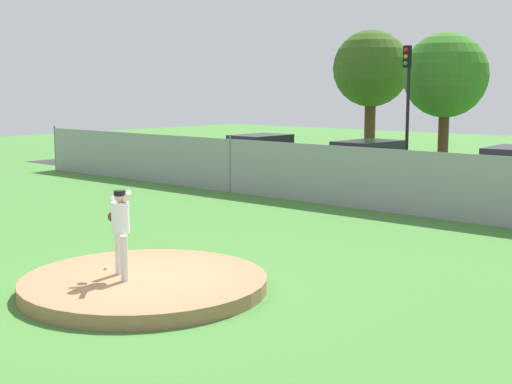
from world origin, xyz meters
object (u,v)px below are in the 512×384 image
(baseball, at_px, (106,267))
(parked_car_slate, at_px, (260,155))
(parked_car_red, at_px, (367,165))
(pitcher_youth, at_px, (120,224))
(traffic_light_near, at_px, (407,88))

(baseball, distance_m, parked_car_slate, 17.28)
(baseball, distance_m, parked_car_red, 14.92)
(pitcher_youth, distance_m, parked_car_red, 15.24)
(baseball, bearing_deg, parked_car_red, 102.66)
(pitcher_youth, relative_size, traffic_light_near, 0.30)
(parked_car_red, bearing_deg, traffic_light_near, 99.58)
(parked_car_red, xyz_separation_m, traffic_light_near, (-0.70, 4.15, 2.82))
(pitcher_youth, height_order, parked_car_slate, pitcher_youth)
(traffic_light_near, bearing_deg, parked_car_slate, -141.42)
(parked_car_slate, height_order, traffic_light_near, traffic_light_near)
(parked_car_slate, xyz_separation_m, traffic_light_near, (4.79, 3.82, 2.83))
(baseball, xyz_separation_m, parked_car_red, (-3.27, 14.55, 0.52))
(parked_car_slate, xyz_separation_m, parked_car_red, (5.49, -0.34, 0.01))
(pitcher_youth, xyz_separation_m, parked_car_red, (-3.94, 14.72, -0.42))
(baseball, relative_size, parked_car_slate, 0.02)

